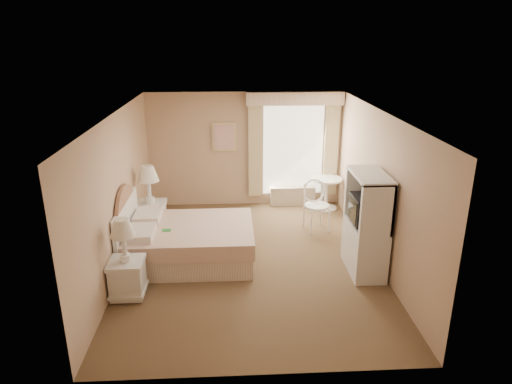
{
  "coord_description": "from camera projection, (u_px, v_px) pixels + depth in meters",
  "views": [
    {
      "loc": [
        -0.3,
        -6.93,
        3.67
      ],
      "look_at": [
        0.1,
        0.3,
        1.13
      ],
      "focal_mm": 32.0,
      "sensor_mm": 36.0,
      "label": 1
    }
  ],
  "objects": [
    {
      "name": "armoire",
      "position": [
        366.0,
        232.0,
        7.22
      ],
      "size": [
        0.5,
        0.99,
        1.65
      ],
      "color": "white",
      "rests_on": "room"
    },
    {
      "name": "window",
      "position": [
        294.0,
        146.0,
        9.87
      ],
      "size": [
        2.05,
        0.22,
        2.51
      ],
      "color": "white",
      "rests_on": "room"
    },
    {
      "name": "nightstand_far",
      "position": [
        151.0,
        210.0,
        8.59
      ],
      "size": [
        0.56,
        0.56,
        1.35
      ],
      "color": "white",
      "rests_on": "room"
    },
    {
      "name": "framed_art",
      "position": [
        224.0,
        137.0,
        9.78
      ],
      "size": [
        0.52,
        0.04,
        0.62
      ],
      "color": "#D3B882",
      "rests_on": "room"
    },
    {
      "name": "room",
      "position": [
        251.0,
        191.0,
        7.35
      ],
      "size": [
        4.21,
        5.51,
        2.51
      ],
      "color": "brown",
      "rests_on": "ground"
    },
    {
      "name": "bed",
      "position": [
        184.0,
        241.0,
        7.68
      ],
      "size": [
        2.12,
        1.63,
        1.44
      ],
      "color": "tan",
      "rests_on": "room"
    },
    {
      "name": "cafe_chair",
      "position": [
        316.0,
        201.0,
        8.85
      ],
      "size": [
        0.58,
        0.58,
        0.99
      ],
      "rotation": [
        0.0,
        0.0,
        0.24
      ],
      "color": "white",
      "rests_on": "room"
    },
    {
      "name": "nightstand_near",
      "position": [
        127.0,
        268.0,
        6.57
      ],
      "size": [
        0.5,
        0.5,
        1.2
      ],
      "color": "white",
      "rests_on": "room"
    },
    {
      "name": "round_table",
      "position": [
        326.0,
        188.0,
        9.9
      ],
      "size": [
        0.66,
        0.66,
        0.7
      ],
      "color": "white",
      "rests_on": "room"
    }
  ]
}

